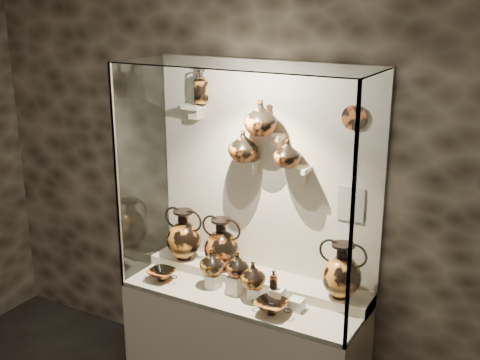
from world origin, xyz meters
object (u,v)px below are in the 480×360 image
(jug_b, at_px, (237,264))
(lekythos_small, at_px, (274,279))
(kylix_left, at_px, (162,274))
(ovoid_vase_b, at_px, (261,118))
(kylix_right, at_px, (272,306))
(amphora_left, at_px, (184,234))
(jug_c, at_px, (253,275))
(ovoid_vase_a, at_px, (243,146))
(amphora_right, at_px, (342,270))
(jug_a, at_px, (212,262))
(lekythos_tall, at_px, (201,85))
(ovoid_vase_c, at_px, (287,153))
(amphora_mid, at_px, (222,243))

(jug_b, xyz_separation_m, lekythos_small, (0.29, -0.03, -0.02))
(kylix_left, xyz_separation_m, ovoid_vase_b, (0.63, 0.31, 1.15))
(kylix_right, bearing_deg, lekythos_small, 114.41)
(amphora_left, bearing_deg, kylix_left, -100.41)
(jug_c, relative_size, ovoid_vase_b, 0.78)
(amphora_left, distance_m, ovoid_vase_b, 1.12)
(lekythos_small, distance_m, ovoid_vase_a, 0.92)
(amphora_right, xyz_separation_m, jug_a, (-0.89, -0.18, -0.07))
(kylix_right, bearing_deg, jug_a, 169.54)
(amphora_left, bearing_deg, kylix_right, -26.40)
(jug_c, xyz_separation_m, lekythos_small, (0.16, -0.00, 0.01))
(jug_b, relative_size, lekythos_small, 1.17)
(jug_a, height_order, lekythos_tall, lekythos_tall)
(amphora_right, bearing_deg, ovoid_vase_c, -178.79)
(amphora_right, relative_size, ovoid_vase_c, 2.03)
(amphora_right, xyz_separation_m, jug_c, (-0.55, -0.20, -0.08))
(jug_b, bearing_deg, ovoid_vase_b, 54.41)
(amphora_mid, distance_m, lekythos_tall, 1.14)
(ovoid_vase_c, bearing_deg, jug_b, -144.54)
(lekythos_small, height_order, kylix_right, lekythos_small)
(jug_a, bearing_deg, lekythos_tall, 110.92)
(lekythos_small, bearing_deg, jug_c, 165.94)
(lekythos_tall, relative_size, ovoid_vase_b, 1.20)
(amphora_right, xyz_separation_m, kylix_right, (-0.35, -0.31, -0.21))
(jug_a, relative_size, jug_c, 0.99)
(amphora_right, bearing_deg, jug_c, -150.60)
(amphora_mid, height_order, lekythos_small, amphora_mid)
(kylix_right, bearing_deg, jug_c, 154.31)
(jug_b, bearing_deg, amphora_left, 142.17)
(amphora_left, height_order, kylix_left, amphora_left)
(amphora_left, distance_m, ovoid_vase_a, 0.87)
(jug_b, bearing_deg, ovoid_vase_c, 22.65)
(amphora_left, height_order, jug_a, amphora_left)
(amphora_mid, height_order, amphora_right, amphora_right)
(lekythos_tall, distance_m, ovoid_vase_c, 0.80)
(lekythos_small, height_order, lekythos_tall, lekythos_tall)
(jug_a, bearing_deg, kylix_left, 174.16)
(jug_b, xyz_separation_m, ovoid_vase_a, (-0.08, 0.22, 0.78))
(jug_b, relative_size, jug_c, 0.93)
(kylix_right, height_order, lekythos_tall, lekythos_tall)
(jug_c, distance_m, ovoid_vase_a, 0.88)
(amphora_mid, height_order, ovoid_vase_b, ovoid_vase_b)
(kylix_left, bearing_deg, amphora_right, -6.26)
(ovoid_vase_b, bearing_deg, lekythos_tall, 153.83)
(lekythos_small, xyz_separation_m, kylix_right, (0.04, -0.11, -0.14))
(lekythos_tall, xyz_separation_m, ovoid_vase_c, (0.69, -0.03, -0.40))
(jug_b, bearing_deg, jug_c, -32.67)
(ovoid_vase_a, distance_m, ovoid_vase_c, 0.33)
(amphora_right, bearing_deg, amphora_left, -170.53)
(jug_a, xyz_separation_m, lekythos_tall, (-0.24, 0.27, 1.19))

